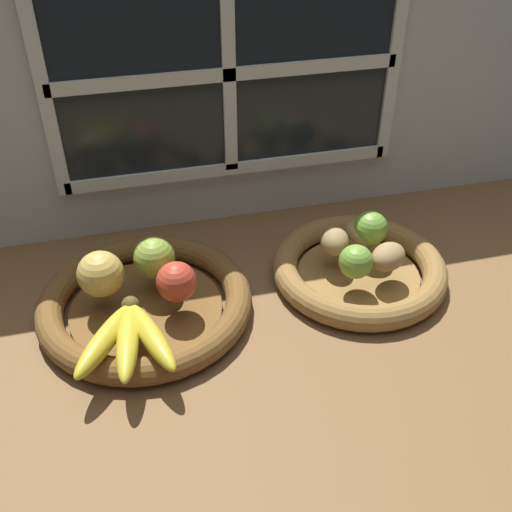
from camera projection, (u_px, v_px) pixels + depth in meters
The scene contains 13 objects.
ground_plane at pixel (266, 309), 105.70cm from camera, with size 140.00×90.00×3.00cm, color brown.
back_wall at pixel (227, 86), 111.18cm from camera, with size 140.00×4.60×55.00cm.
fruit_bowl_left at pixel (146, 303), 101.73cm from camera, with size 36.15×36.15×4.47cm.
fruit_bowl_right at pixel (359, 269), 109.17cm from camera, with size 31.59×31.59×4.47cm.
apple_green_back at pixel (154, 257), 101.97cm from camera, with size 7.17×7.17×7.17cm, color #8CAD3D.
apple_red_right at pixel (176, 282), 97.15cm from camera, with size 6.66×6.66×6.66cm, color #CC422D.
apple_golden_left at pixel (101, 274), 97.95cm from camera, with size 7.70×7.70×7.70cm, color #DBB756.
banana_bunch_front at pixel (128, 337), 89.36cm from camera, with size 16.47×17.83×3.29cm.
potato_oblong at pixel (335, 241), 107.95cm from camera, with size 6.34×5.12×4.70cm, color #A38451.
potato_small at pixel (388, 257), 104.29cm from camera, with size 6.86×5.31×4.59cm, color #A38451.
potato_back at pixel (363, 232), 110.68cm from camera, with size 7.05×5.70×4.12cm, color #A38451.
lime_near at pixel (356, 262), 102.09cm from camera, with size 5.91×5.91×5.91cm, color #7AAD3D.
lime_far at pixel (370, 228), 109.78cm from camera, with size 6.36×6.36×6.36cm, color #7AAD3D.
Camera 1 is at (-20.74, -76.16, 69.44)cm, focal length 42.19 mm.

